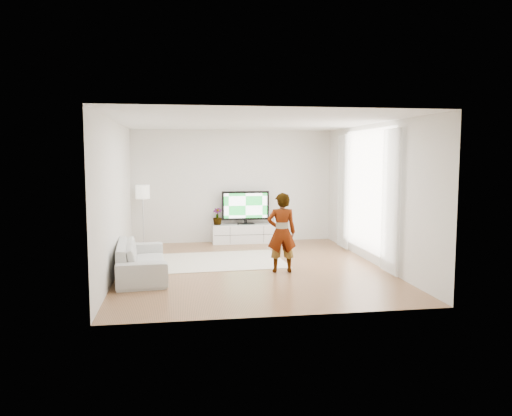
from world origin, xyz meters
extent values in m
plane|color=#A06D48|center=(0.00, 0.00, 0.00)|extent=(6.00, 6.00, 0.00)
plane|color=white|center=(0.00, 0.00, 2.80)|extent=(6.00, 6.00, 0.00)
cube|color=silver|center=(-2.50, 0.00, 1.40)|extent=(0.02, 6.00, 2.80)
cube|color=silver|center=(2.50, 0.00, 1.40)|extent=(0.02, 6.00, 2.80)
cube|color=silver|center=(0.00, 3.00, 1.40)|extent=(5.00, 0.02, 2.80)
cube|color=silver|center=(0.00, -3.00, 1.40)|extent=(5.00, 0.02, 2.80)
cube|color=white|center=(2.48, 0.30, 1.45)|extent=(0.01, 2.60, 2.50)
cube|color=white|center=(2.40, -1.00, 1.35)|extent=(0.04, 0.70, 2.60)
cube|color=white|center=(2.40, 1.60, 1.35)|extent=(0.04, 0.70, 2.60)
cube|color=white|center=(0.28, 2.77, 0.23)|extent=(1.66, 0.47, 0.47)
cube|color=black|center=(0.28, 2.53, 0.23)|extent=(1.61, 0.00, 0.01)
cube|color=black|center=(-0.13, 2.53, 0.23)|extent=(0.01, 0.00, 0.41)
cube|color=black|center=(0.70, 2.53, 0.23)|extent=(0.01, 0.00, 0.41)
cube|color=black|center=(0.28, 2.79, 0.48)|extent=(0.42, 0.23, 0.02)
cube|color=black|center=(0.28, 2.79, 0.53)|extent=(0.08, 0.05, 0.08)
cube|color=black|center=(0.28, 2.79, 0.93)|extent=(1.18, 0.06, 0.72)
cube|color=green|center=(0.28, 2.76, 0.93)|extent=(1.07, 0.01, 0.61)
cube|color=white|center=(1.01, 2.77, 0.59)|extent=(0.07, 0.18, 0.24)
cube|color=#4CB2FF|center=(1.01, 2.68, 0.61)|extent=(0.01, 0.00, 0.13)
imported|color=#3F7238|center=(-0.42, 2.77, 0.67)|extent=(0.28, 0.28, 0.41)
cube|color=beige|center=(-0.58, 0.67, 0.01)|extent=(2.74, 2.04, 0.01)
imported|color=#334772|center=(0.51, -0.49, 0.75)|extent=(0.56, 0.39, 1.48)
imported|color=#B7B8B3|center=(-2.04, -0.39, 0.31)|extent=(0.99, 2.19, 0.62)
cylinder|color=silver|center=(-2.20, 2.65, 0.01)|extent=(0.25, 0.25, 0.02)
cylinder|color=silver|center=(-2.20, 2.65, 0.59)|extent=(0.03, 0.03, 1.13)
cylinder|color=white|center=(-2.20, 2.65, 1.31)|extent=(0.33, 0.33, 0.32)
camera|label=1|loc=(-1.37, -9.43, 2.16)|focal=35.00mm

